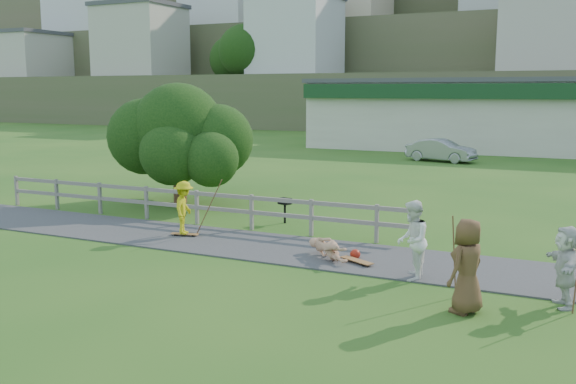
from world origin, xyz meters
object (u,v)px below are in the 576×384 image
skater_fallen (328,249)px  spectator_a (412,240)px  skater_rider (184,211)px  car_silver (441,150)px  spectator_d (566,267)px  bbq (285,211)px  spectator_c (467,266)px  tree (179,152)px

skater_fallen → spectator_a: 2.54m
skater_rider → spectator_a: spectator_a is taller
spectator_a → car_silver: (-4.72, 24.86, -0.23)m
spectator_d → spectator_a: bearing=-113.6°
bbq → spectator_a: bearing=-25.4°
skater_fallen → bbq: 4.71m
skater_rider → spectator_c: bearing=-129.2°
skater_fallen → spectator_c: spectator_c is taller
spectator_c → tree: 14.51m
spectator_a → bbq: bearing=-138.6°
skater_fallen → car_silver: car_silver is taller
car_silver → bbq: car_silver is taller
skater_rider → bbq: size_ratio=1.90×
skater_fallen → car_silver: 24.21m
spectator_a → tree: 12.33m
skater_rider → spectator_a: (7.10, -1.35, 0.13)m
skater_rider → tree: tree is taller
skater_fallen → spectator_d: (5.55, -1.29, 0.53)m
tree → bbq: size_ratio=6.79×
spectator_d → tree: size_ratio=0.30×
skater_fallen → car_silver: size_ratio=0.39×
skater_rider → spectator_d: (10.31, -1.86, 0.04)m
skater_rider → spectator_a: size_ratio=0.85×
spectator_d → tree: bearing=-130.3°
spectator_c → car_silver: (-6.24, 26.56, -0.24)m
spectator_a → skater_rider: bearing=-109.6°
skater_rider → skater_fallen: size_ratio=0.97×
spectator_a → bbq: (-5.32, 4.42, -0.50)m
car_silver → bbq: bearing=-169.6°
car_silver → spectator_d: bearing=-150.5°
spectator_a → spectator_d: size_ratio=1.11×
skater_fallen → spectator_d: bearing=-62.5°
bbq → skater_fallen: bearing=-36.4°
spectator_a → tree: size_ratio=0.33×
skater_fallen → bbq: bbq is taller
bbq → tree: bearing=176.0°
car_silver → tree: tree is taller
spectator_d → tree: (-13.84, 6.69, 1.12)m
car_silver → bbq: size_ratio=5.05×
skater_rider → car_silver: (2.38, 23.51, -0.10)m
skater_fallen → bbq: size_ratio=1.96×
spectator_d → bbq: size_ratio=2.01×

